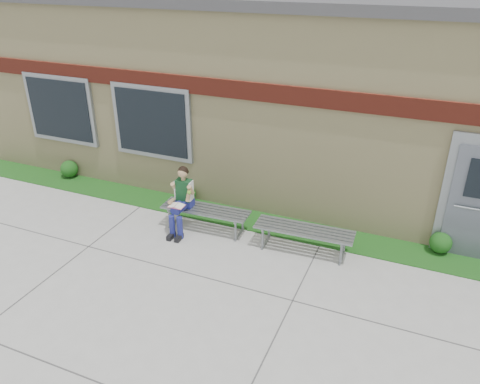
% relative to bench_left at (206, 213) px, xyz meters
% --- Properties ---
extents(ground, '(80.00, 80.00, 0.00)m').
position_rel_bench_left_xyz_m(ground, '(1.25, -1.95, -0.35)').
color(ground, '#9E9E99').
rests_on(ground, ground).
extents(grass_strip, '(16.00, 0.80, 0.02)m').
position_rel_bench_left_xyz_m(grass_strip, '(1.25, 0.65, -0.34)').
color(grass_strip, '#134714').
rests_on(grass_strip, ground).
extents(school_building, '(16.20, 6.22, 4.20)m').
position_rel_bench_left_xyz_m(school_building, '(1.25, 4.04, 1.75)').
color(school_building, beige).
rests_on(school_building, ground).
extents(bench_left, '(1.78, 0.57, 0.46)m').
position_rel_bench_left_xyz_m(bench_left, '(0.00, 0.00, 0.00)').
color(bench_left, slate).
rests_on(bench_left, ground).
extents(bench_right, '(1.82, 0.58, 0.47)m').
position_rel_bench_left_xyz_m(bench_right, '(2.00, 0.00, 0.01)').
color(bench_right, slate).
rests_on(bench_right, ground).
extents(girl, '(0.47, 0.77, 1.31)m').
position_rel_bench_left_xyz_m(girl, '(-0.41, -0.20, 0.34)').
color(girl, navy).
rests_on(girl, ground).
extents(shrub_west, '(0.42, 0.42, 0.42)m').
position_rel_bench_left_xyz_m(shrub_west, '(-4.20, 0.90, -0.12)').
color(shrub_west, '#134714').
rests_on(shrub_west, grass_strip).
extents(shrub_mid, '(0.34, 0.34, 0.34)m').
position_rel_bench_left_xyz_m(shrub_mid, '(-0.89, 0.90, -0.17)').
color(shrub_mid, '#134714').
rests_on(shrub_mid, grass_strip).
extents(shrub_east, '(0.40, 0.40, 0.40)m').
position_rel_bench_left_xyz_m(shrub_east, '(4.33, 0.90, -0.14)').
color(shrub_east, '#134714').
rests_on(shrub_east, grass_strip).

